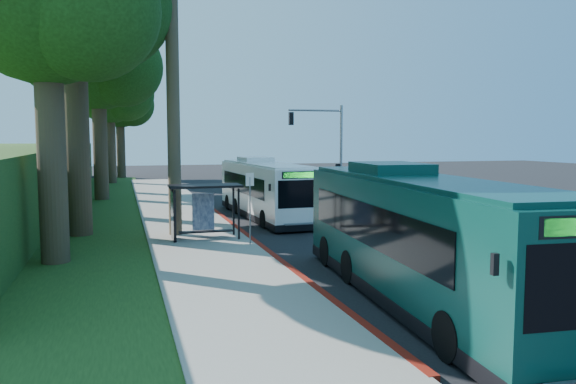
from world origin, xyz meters
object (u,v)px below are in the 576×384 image
object	(u,v)px
bus_shelter	(199,201)
white_bus	(264,189)
teal_bus	(417,235)
pickup	(329,199)

from	to	relation	value
bus_shelter	white_bus	xyz separation A→B (m)	(4.65, 6.44, -0.11)
teal_bus	pickup	world-z (taller)	teal_bus
pickup	teal_bus	bearing A→B (deg)	-89.55
white_bus	teal_bus	world-z (taller)	teal_bus
bus_shelter	pickup	bearing A→B (deg)	40.62
white_bus	teal_bus	distance (m)	17.62
white_bus	pickup	xyz separation A→B (m)	(4.61, 1.50, -0.92)
bus_shelter	teal_bus	xyz separation A→B (m)	(4.67, -11.18, 0.08)
bus_shelter	white_bus	size ratio (longest dim) A/B	0.27
bus_shelter	teal_bus	world-z (taller)	teal_bus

